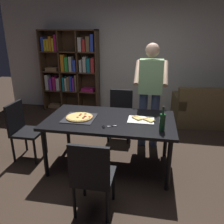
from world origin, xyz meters
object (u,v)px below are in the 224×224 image
chair_near_camera (92,174)px  person_serving_pizza (150,90)px  chair_left_end (23,127)px  kitchen_scissors (107,127)px  bookshelf (70,70)px  pepperoni_pizza_on_tray (79,117)px  wine_bottle (162,122)px  chair_far_side (120,111)px  dining_table (110,123)px  couch (215,111)px

chair_near_camera → person_serving_pizza: 1.91m
chair_left_end → person_serving_pizza: bearing=22.1°
person_serving_pizza → kitchen_scissors: person_serving_pizza is taller
chair_near_camera → bookshelf: bearing=113.3°
bookshelf → chair_near_camera: bearing=-66.7°
chair_left_end → pepperoni_pizza_on_tray: size_ratio=2.06×
chair_near_camera → pepperoni_pizza_on_tray: size_ratio=2.06×
chair_left_end → wine_bottle: (2.09, -0.28, 0.36)m
chair_far_side → kitchen_scissors: bearing=-89.6°
dining_table → person_serving_pizza: bearing=55.8°
wine_bottle → chair_left_end: bearing=172.4°
chair_near_camera → wine_bottle: wine_bottle is taller
couch → kitchen_scissors: couch is taller
chair_near_camera → wine_bottle: size_ratio=2.85×
couch → person_serving_pizza: person_serving_pizza is taller
couch → bookshelf: 3.46m
wine_bottle → kitchen_scissors: bearing=-179.3°
couch → person_serving_pizza: size_ratio=1.01×
wine_bottle → chair_near_camera: bearing=-134.8°
chair_left_end → wine_bottle: 2.14m
chair_left_end → kitchen_scissors: bearing=-11.7°
dining_table → pepperoni_pizza_on_tray: (-0.43, -0.06, 0.08)m
person_serving_pizza → wine_bottle: 1.08m
wine_bottle → person_serving_pizza: bearing=99.8°
couch → wine_bottle: size_ratio=5.61×
chair_far_side → chair_left_end: same height
chair_near_camera → person_serving_pizza: bearing=73.4°
chair_far_side → person_serving_pizza: (0.53, -0.22, 0.49)m
chair_far_side → wine_bottle: bearing=-60.9°
dining_table → chair_left_end: 1.40m
person_serving_pizza → wine_bottle: (0.18, -1.06, -0.13)m
pepperoni_pizza_on_tray → wine_bottle: size_ratio=1.38×
chair_far_side → person_serving_pizza: 0.75m
chair_left_end → bookshelf: bookshelf is taller
couch → person_serving_pizza: 1.96m
dining_table → chair_near_camera: 1.01m
couch → kitchen_scissors: (-1.90, -2.28, 0.45)m
dining_table → bookshelf: bearing=121.4°
dining_table → chair_near_camera: chair_near_camera is taller
person_serving_pizza → wine_bottle: person_serving_pizza is taller
dining_table → pepperoni_pizza_on_tray: pepperoni_pizza_on_tray is taller
chair_near_camera → pepperoni_pizza_on_tray: chair_near_camera is taller
chair_far_side → person_serving_pizza: size_ratio=0.51×
wine_bottle → kitchen_scissors: 0.71m
pepperoni_pizza_on_tray → kitchen_scissors: bearing=-27.4°
chair_left_end → wine_bottle: wine_bottle is taller
chair_far_side → couch: chair_far_side is taller
pepperoni_pizza_on_tray → couch: bearing=41.2°
kitchen_scissors → wine_bottle: bearing=0.7°
chair_left_end → couch: size_ratio=0.51×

